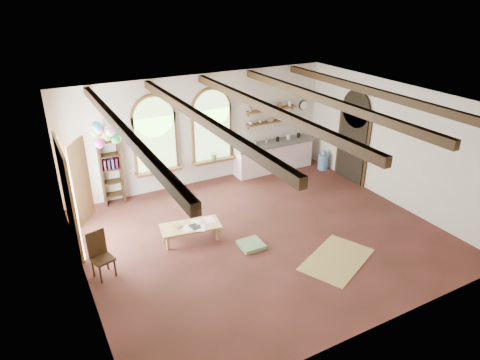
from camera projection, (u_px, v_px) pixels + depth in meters
floor at (263, 235)px, 10.18m from camera, size 8.00×8.00×0.00m
ceiling_beams at (266, 108)px, 8.88m from camera, size 6.20×6.80×0.18m
window_left at (155, 137)px, 11.64m from camera, size 1.30×0.28×2.20m
window_right at (212, 128)px, 12.36m from camera, size 1.30×0.28×2.20m
left_doorway at (69, 197)px, 9.44m from camera, size 0.10×1.90×2.50m
right_doorway at (352, 145)px, 12.61m from camera, size 0.10×1.30×2.40m
kitchen_counter at (273, 156)px, 13.53m from camera, size 2.68×0.62×0.94m
wall_shelf_lower at (271, 122)px, 13.22m from camera, size 1.70×0.24×0.04m
wall_shelf_upper at (272, 109)px, 13.05m from camera, size 1.70×0.24×0.04m
wall_clock at (304, 105)px, 13.66m from camera, size 0.32×0.04×0.32m
bookshelf at (111, 172)px, 11.30m from camera, size 0.53×0.32×1.80m
coffee_table at (191, 227)px, 9.84m from camera, size 1.44×0.82×0.39m
side_chair at (103, 264)px, 8.65m from camera, size 0.49×0.49×0.99m
floor_mat at (337, 259)px, 9.26m from camera, size 1.98×1.67×0.02m
floor_cushion at (251, 245)px, 9.71m from camera, size 0.54×0.54×0.09m
water_jug_a at (323, 161)px, 13.67m from camera, size 0.33×0.33×0.64m
water_jug_b at (301, 156)px, 14.08m from camera, size 0.33×0.33×0.64m
balloon_cluster at (107, 132)px, 9.82m from camera, size 0.68×0.75×1.14m
table_book at (175, 227)px, 9.75m from camera, size 0.23×0.28×0.02m
tablet at (195, 227)px, 9.77m from camera, size 0.24×0.30×0.01m
potted_plant_left at (159, 165)px, 11.88m from camera, size 0.27×0.23×0.30m
potted_plant_right at (214, 155)px, 12.61m from camera, size 0.27×0.23×0.30m
shelf_cup_a at (250, 123)px, 12.87m from camera, size 0.12×0.10×0.10m
shelf_cup_b at (260, 121)px, 13.02m from camera, size 0.10×0.10×0.09m
shelf_bowl_a at (270, 121)px, 13.18m from camera, size 0.22×0.22×0.05m
shelf_bowl_b at (280, 119)px, 13.33m from camera, size 0.20×0.20×0.06m
shelf_vase at (289, 115)px, 13.45m from camera, size 0.18×0.18×0.19m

